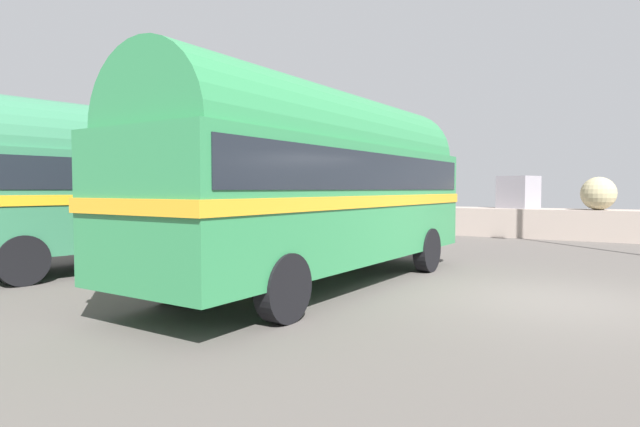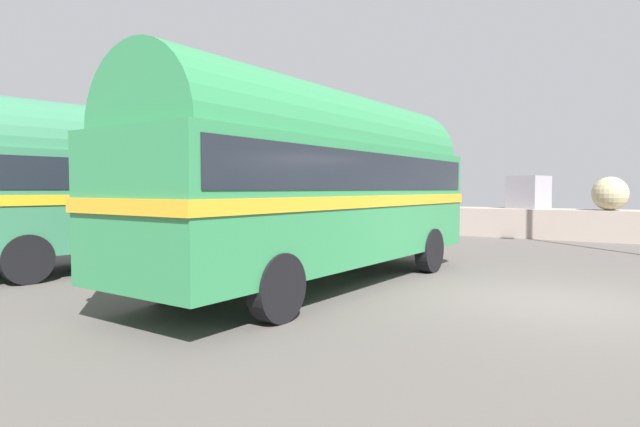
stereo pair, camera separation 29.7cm
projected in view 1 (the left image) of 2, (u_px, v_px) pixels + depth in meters
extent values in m
cube|color=#534E4A|center=(553.00, 301.00, 8.44)|extent=(32.00, 26.00, 0.02)
cube|color=gray|center=(593.00, 225.00, 18.56)|extent=(31.36, 1.80, 1.10)
sphere|color=gray|center=(306.00, 195.00, 24.92)|extent=(0.91, 0.91, 0.91)
sphere|color=gray|center=(346.00, 193.00, 23.95)|extent=(1.07, 1.07, 1.07)
sphere|color=gray|center=(424.00, 193.00, 21.51)|extent=(1.13, 1.13, 1.13)
cube|color=gray|center=(518.00, 192.00, 20.07)|extent=(1.58, 1.53, 1.25)
sphere|color=tan|center=(598.00, 193.00, 18.16)|extent=(1.17, 1.17, 1.17)
cylinder|color=black|center=(341.00, 244.00, 12.56)|extent=(0.32, 0.97, 0.96)
cylinder|color=black|center=(427.00, 250.00, 11.35)|extent=(0.32, 0.97, 0.96)
cylinder|color=black|center=(173.00, 273.00, 8.20)|extent=(0.32, 0.97, 0.96)
cylinder|color=black|center=(284.00, 288.00, 7.00)|extent=(0.32, 0.97, 0.96)
cube|color=#2D7E49|center=(320.00, 203.00, 9.73)|extent=(2.79, 8.50, 2.10)
cylinder|color=#2D7E49|center=(320.00, 147.00, 9.68)|extent=(2.57, 8.16, 2.20)
cube|color=orange|center=(320.00, 200.00, 9.72)|extent=(2.84, 8.59, 0.20)
cube|color=black|center=(320.00, 173.00, 9.70)|extent=(2.81, 8.17, 0.64)
cube|color=silver|center=(411.00, 233.00, 13.33)|extent=(2.28, 0.27, 0.28)
cylinder|color=black|center=(189.00, 235.00, 15.05)|extent=(0.45, 1.00, 0.96)
cylinder|color=black|center=(238.00, 240.00, 13.60)|extent=(0.45, 1.00, 0.96)
cylinder|color=black|center=(22.00, 260.00, 9.69)|extent=(0.45, 1.00, 0.96)
cube|color=#337351|center=(123.00, 200.00, 12.32)|extent=(3.92, 8.70, 2.10)
cylinder|color=#337351|center=(122.00, 156.00, 12.27)|extent=(3.66, 8.33, 2.20)
cube|color=orange|center=(123.00, 198.00, 12.32)|extent=(3.98, 8.79, 0.20)
cube|color=black|center=(122.00, 176.00, 12.29)|extent=(3.89, 8.38, 0.64)
cube|color=silver|center=(257.00, 227.00, 15.57)|extent=(2.27, 0.58, 0.28)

